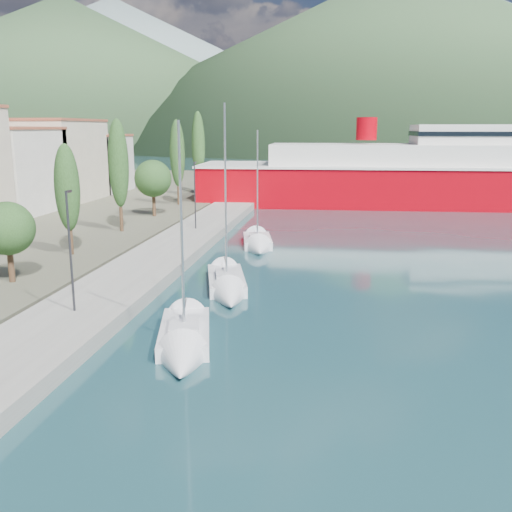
# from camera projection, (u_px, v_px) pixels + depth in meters

# --- Properties ---
(ground) EXTENTS (1400.00, 1400.00, 0.00)m
(ground) POSITION_uv_depth(u_px,v_px,m) (324.00, 172.00, 131.86)
(ground) COLOR #1D4249
(quay) EXTENTS (5.00, 88.00, 0.80)m
(quay) POSITION_uv_depth(u_px,v_px,m) (160.00, 258.00, 42.36)
(quay) COLOR gray
(quay) RESTS_ON ground
(hills_far) EXTENTS (1480.00, 900.00, 180.00)m
(hills_far) POSITION_uv_depth(u_px,v_px,m) (480.00, 60.00, 576.22)
(hills_far) COLOR slate
(hills_far) RESTS_ON ground
(hills_near) EXTENTS (1010.00, 520.00, 115.00)m
(hills_near) POSITION_uv_depth(u_px,v_px,m) (499.00, 63.00, 350.62)
(hills_near) COLOR #355231
(hills_near) RESTS_ON ground
(tree_row) EXTENTS (3.88, 63.07, 11.42)m
(tree_row) POSITION_uv_depth(u_px,v_px,m) (112.00, 175.00, 49.05)
(tree_row) COLOR #47301E
(tree_row) RESTS_ON land_strip
(lamp_posts) EXTENTS (0.15, 46.16, 6.06)m
(lamp_posts) POSITION_uv_depth(u_px,v_px,m) (81.00, 243.00, 29.23)
(lamp_posts) COLOR #2D2D33
(lamp_posts) RESTS_ON quay
(sailboat_near) EXTENTS (3.98, 8.01, 11.05)m
(sailboat_near) POSITION_uv_depth(u_px,v_px,m) (183.00, 349.00, 25.15)
(sailboat_near) COLOR silver
(sailboat_near) RESTS_ON ground
(sailboat_mid) EXTENTS (4.24, 8.74, 12.16)m
(sailboat_mid) POSITION_uv_depth(u_px,v_px,m) (228.00, 290.00, 34.35)
(sailboat_mid) COLOR silver
(sailboat_mid) RESTS_ON ground
(sailboat_far) EXTENTS (3.63, 7.51, 10.59)m
(sailboat_far) POSITION_uv_depth(u_px,v_px,m) (258.00, 246.00, 47.27)
(sailboat_far) COLOR silver
(sailboat_far) RESTS_ON ground
(ferry) EXTENTS (59.92, 15.09, 11.80)m
(ferry) POSITION_uv_depth(u_px,v_px,m) (430.00, 178.00, 73.75)
(ferry) COLOR #A9000B
(ferry) RESTS_ON ground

